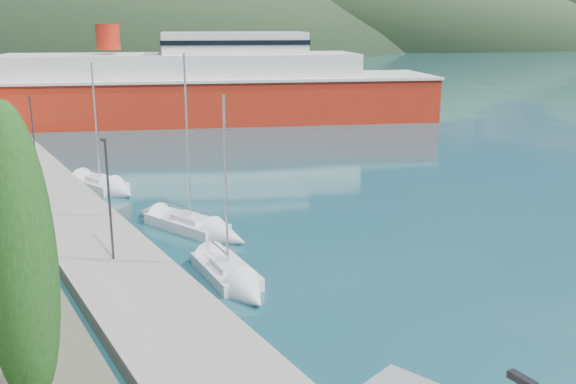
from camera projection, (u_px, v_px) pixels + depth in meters
ground at (10, 88)px, 123.41m from camera, size 1400.00×1400.00×0.00m
quay at (70, 216)px, 40.55m from camera, size 5.00×88.00×0.80m
lamp_posts at (116, 201)px, 30.20m from camera, size 0.15×46.41×6.06m
sailboat_near at (238, 283)px, 30.39m from camera, size 2.56×6.98×9.84m
sailboat_mid at (208, 231)px, 38.03m from camera, size 4.50×8.16×11.39m
sailboat_far at (111, 189)px, 47.63m from camera, size 4.18×7.39×10.35m
ferry at (185, 91)px, 81.51m from camera, size 64.81×36.02×12.76m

